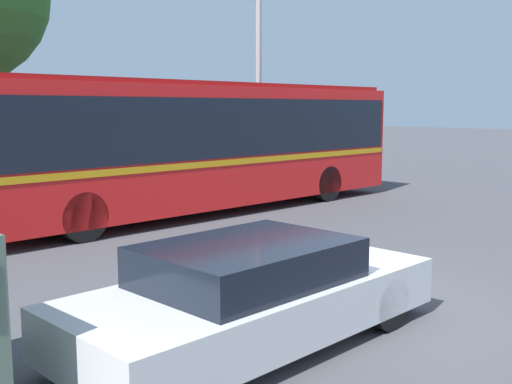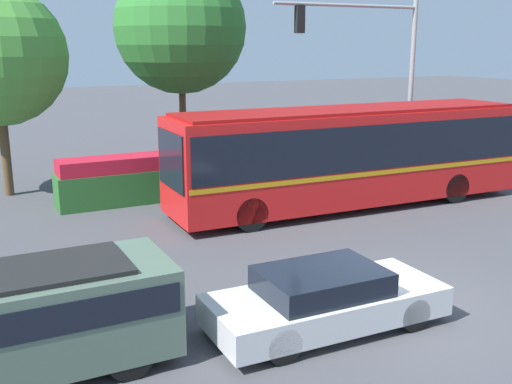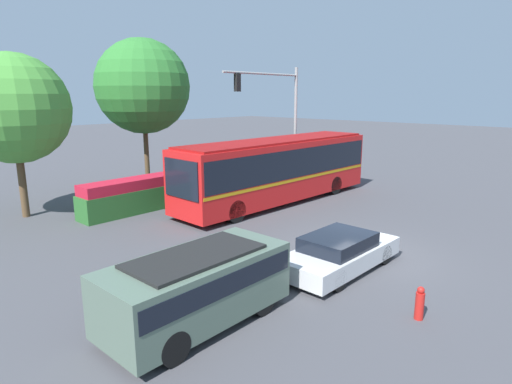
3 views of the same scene
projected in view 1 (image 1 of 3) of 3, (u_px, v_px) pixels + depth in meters
The scene contains 4 objects.
ground_plane at pixel (332, 305), 8.19m from camera, with size 140.00×140.00×0.00m, color #444449.
city_bus at pixel (204, 139), 15.49m from camera, with size 12.17×2.98×3.23m.
sedan_foreground at pixel (253, 294), 6.80m from camera, with size 4.56×1.92×1.17m.
traffic_light_pole at pixel (225, 42), 18.59m from camera, with size 6.06×0.24×6.99m.
Camera 1 is at (-6.43, -4.72, 2.62)m, focal length 43.01 mm.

